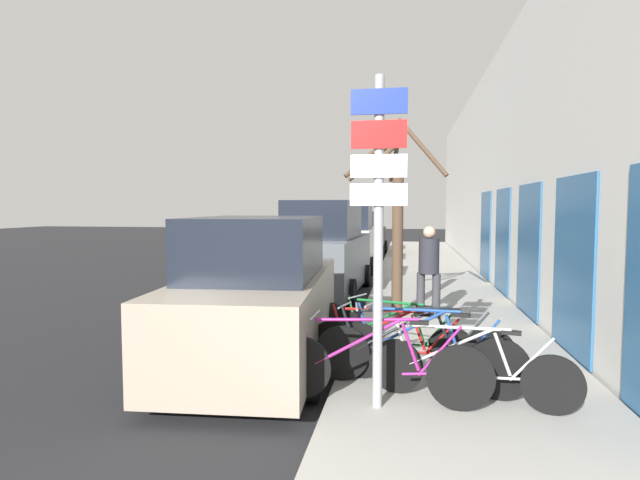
% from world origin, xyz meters
% --- Properties ---
extents(ground_plane, '(80.00, 80.00, 0.00)m').
position_xyz_m(ground_plane, '(0.00, 11.20, 0.00)').
color(ground_plane, black).
extents(sidewalk_curb, '(3.20, 32.00, 0.15)m').
position_xyz_m(sidewalk_curb, '(2.60, 14.00, 0.07)').
color(sidewalk_curb, '#9E9B93').
rests_on(sidewalk_curb, ground).
extents(building_facade, '(0.23, 32.00, 6.50)m').
position_xyz_m(building_facade, '(4.35, 13.93, 3.22)').
color(building_facade, silver).
rests_on(building_facade, ground).
extents(signpost, '(0.59, 0.12, 3.49)m').
position_xyz_m(signpost, '(1.56, 4.17, 2.13)').
color(signpost, '#939399').
rests_on(signpost, sidewalk_curb).
extents(bicycle_0, '(2.43, 0.44, 0.97)m').
position_xyz_m(bicycle_0, '(1.56, 4.24, 0.56)').
color(bicycle_0, black).
rests_on(bicycle_0, sidewalk_curb).
extents(bicycle_1, '(2.22, 0.62, 0.86)m').
position_xyz_m(bicycle_1, '(2.55, 4.43, 0.52)').
color(bicycle_1, black).
rests_on(bicycle_1, sidewalk_curb).
extents(bicycle_2, '(2.27, 0.75, 0.97)m').
position_xyz_m(bicycle_2, '(2.07, 4.81, 0.56)').
color(bicycle_2, black).
rests_on(bicycle_2, sidewalk_curb).
extents(bicycle_3, '(2.43, 0.45, 0.94)m').
position_xyz_m(bicycle_3, '(1.96, 5.01, 0.55)').
color(bicycle_3, black).
rests_on(bicycle_3, sidewalk_curb).
extents(bicycle_4, '(2.20, 0.69, 0.85)m').
position_xyz_m(bicycle_4, '(1.69, 5.27, 0.52)').
color(bicycle_4, black).
rests_on(bicycle_4, sidewalk_curb).
extents(bicycle_5, '(1.98, 1.10, 0.89)m').
position_xyz_m(bicycle_5, '(1.74, 5.64, 0.53)').
color(bicycle_5, black).
rests_on(bicycle_5, sidewalk_curb).
extents(parked_car_0, '(2.30, 4.80, 2.14)m').
position_xyz_m(parked_car_0, '(-0.26, 5.93, 0.97)').
color(parked_car_0, gray).
rests_on(parked_car_0, ground).
extents(parked_car_1, '(2.22, 4.70, 2.44)m').
position_xyz_m(parked_car_1, '(-0.24, 11.72, 1.10)').
color(parked_car_1, '#51565B').
rests_on(parked_car_1, ground).
extents(parked_car_2, '(1.97, 4.11, 2.32)m').
position_xyz_m(parked_car_2, '(-0.17, 16.82, 1.05)').
color(parked_car_2, silver).
rests_on(parked_car_2, ground).
extents(parked_car_3, '(2.05, 4.18, 2.07)m').
position_xyz_m(parked_car_3, '(-0.05, 22.30, 0.95)').
color(parked_car_3, black).
rests_on(parked_car_3, ground).
extents(pedestrian_near, '(0.45, 0.39, 1.76)m').
position_xyz_m(pedestrian_near, '(2.29, 8.72, 1.17)').
color(pedestrian_near, '#333338').
rests_on(pedestrian_near, sidewalk_curb).
extents(street_tree, '(2.01, 1.72, 3.85)m').
position_xyz_m(street_tree, '(1.64, 8.85, 2.02)').
color(street_tree, '#4C3828').
rests_on(street_tree, sidewalk_curb).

